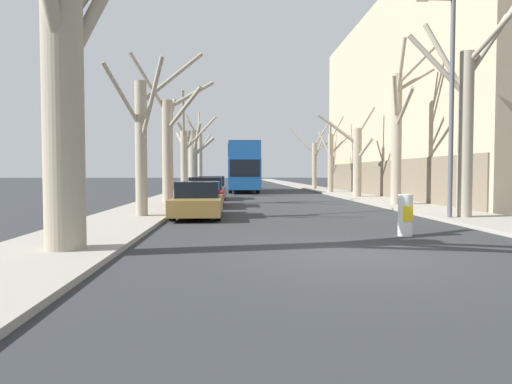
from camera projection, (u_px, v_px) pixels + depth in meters
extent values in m
plane|color=#2B2D30|center=(352.00, 255.00, 9.37)|extent=(300.00, 300.00, 0.00)
cube|color=gray|center=(202.00, 185.00, 58.91)|extent=(2.90, 120.00, 0.12)
cube|color=gray|center=(298.00, 185.00, 59.58)|extent=(2.90, 120.00, 0.12)
cube|color=tan|center=(443.00, 101.00, 32.77)|extent=(10.00, 30.11, 13.70)
cube|color=#6B5E4C|center=(373.00, 179.00, 32.74)|extent=(0.12, 29.51, 2.50)
cylinder|color=gray|center=(63.00, 103.00, 9.30)|extent=(0.82, 0.82, 6.24)
cylinder|color=gray|center=(92.00, 16.00, 9.82)|extent=(1.25, 1.54, 2.78)
cylinder|color=gray|center=(141.00, 150.00, 16.67)|extent=(0.43, 0.43, 5.03)
cylinder|color=gray|center=(123.00, 96.00, 16.03)|extent=(1.24, 1.27, 2.18)
cylinder|color=gray|center=(151.00, 101.00, 16.09)|extent=(1.15, 1.27, 2.96)
cylinder|color=gray|center=(173.00, 77.00, 17.56)|extent=(2.26, 2.08, 2.40)
cylinder|color=gray|center=(168.00, 153.00, 24.41)|extent=(0.58, 0.58, 5.56)
cylinder|color=gray|center=(149.00, 84.00, 23.99)|extent=(2.04, 0.68, 3.20)
cylinder|color=gray|center=(183.00, 109.00, 23.45)|extent=(2.13, 2.09, 2.09)
cylinder|color=gray|center=(171.00, 113.00, 24.87)|extent=(0.49, 1.30, 1.77)
cylinder|color=gray|center=(191.00, 95.00, 24.98)|extent=(2.57, 1.50, 1.81)
cylinder|color=gray|center=(184.00, 164.00, 32.14)|extent=(0.49, 0.49, 4.64)
cylinder|color=gray|center=(200.00, 134.00, 32.82)|extent=(2.39, 1.65, 2.72)
cylinder|color=gray|center=(181.00, 140.00, 32.71)|extent=(0.81, 1.49, 1.26)
cylinder|color=gray|center=(183.00, 115.00, 30.96)|extent=(0.35, 2.25, 3.24)
cylinder|color=gray|center=(193.00, 161.00, 40.08)|extent=(0.78, 0.78, 5.41)
cylinder|color=gray|center=(203.00, 147.00, 39.97)|extent=(2.03, 0.51, 1.81)
cylinder|color=gray|center=(185.00, 136.00, 39.75)|extent=(1.57, 0.75, 2.35)
cylinder|color=gray|center=(197.00, 139.00, 39.38)|extent=(1.09, 1.63, 2.82)
cylinder|color=gray|center=(200.00, 162.00, 46.86)|extent=(0.47, 0.47, 5.70)
cylinder|color=gray|center=(205.00, 143.00, 46.70)|extent=(1.20, 0.41, 1.72)
cylinder|color=gray|center=(199.00, 127.00, 47.50)|extent=(0.41, 1.77, 3.42)
cylinder|color=gray|center=(200.00, 143.00, 47.49)|extent=(0.34, 1.57, 1.39)
cylinder|color=gray|center=(194.00, 130.00, 46.61)|extent=(1.37, 0.35, 1.99)
cylinder|color=gray|center=(193.00, 128.00, 46.82)|extent=(1.61, 0.47, 2.79)
cylinder|color=gray|center=(465.00, 137.00, 16.20)|extent=(0.52, 0.52, 5.97)
cylinder|color=gray|center=(437.00, 65.00, 16.31)|extent=(2.06, 0.74, 2.35)
cylinder|color=gray|center=(491.00, 42.00, 15.93)|extent=(1.72, 0.57, 2.59)
cylinder|color=gray|center=(445.00, 60.00, 16.41)|extent=(1.45, 0.96, 2.84)
cylinder|color=gray|center=(491.00, 37.00, 15.33)|extent=(1.04, 1.72, 1.60)
cylinder|color=gray|center=(487.00, 47.00, 16.03)|extent=(1.52, 0.36, 2.25)
cylinder|color=gray|center=(396.00, 140.00, 22.86)|extent=(0.51, 0.51, 6.64)
cylinder|color=gray|center=(401.00, 69.00, 22.03)|extent=(0.34, 1.54, 2.72)
cylinder|color=gray|center=(415.00, 80.00, 22.59)|extent=(1.81, 0.58, 1.18)
cylinder|color=gray|center=(404.00, 108.00, 21.66)|extent=(0.30, 2.40, 1.67)
cylinder|color=gray|center=(416.00, 66.00, 22.13)|extent=(1.57, 1.45, 1.71)
cylinder|color=gray|center=(396.00, 98.00, 22.02)|extent=(0.90, 1.68, 2.01)
cylinder|color=gray|center=(357.00, 163.00, 30.26)|extent=(0.57, 0.57, 4.65)
cylinder|color=gray|center=(359.00, 134.00, 30.91)|extent=(0.77, 1.63, 1.33)
cylinder|color=gray|center=(338.00, 129.00, 30.22)|extent=(2.70, 0.44, 2.11)
cylinder|color=gray|center=(366.00, 121.00, 30.21)|extent=(1.30, 0.29, 1.92)
cylinder|color=gray|center=(365.00, 149.00, 29.59)|extent=(0.82, 1.51, 1.41)
cylinder|color=gray|center=(331.00, 164.00, 37.72)|extent=(0.47, 0.47, 4.91)
cylinder|color=gray|center=(340.00, 145.00, 37.81)|extent=(1.73, 0.39, 1.74)
cylinder|color=gray|center=(325.00, 144.00, 38.00)|extent=(1.10, 0.97, 2.19)
cylinder|color=gray|center=(337.00, 128.00, 38.14)|extent=(1.43, 1.23, 2.21)
cylinder|color=gray|center=(331.00, 142.00, 36.98)|extent=(0.51, 1.51, 2.79)
cylinder|color=gray|center=(314.00, 166.00, 45.03)|extent=(0.47, 0.47, 4.65)
cylinder|color=gray|center=(302.00, 141.00, 45.23)|extent=(2.54, 0.93, 2.74)
cylinder|color=gray|center=(321.00, 135.00, 44.36)|extent=(1.28, 1.37, 2.14)
cylinder|color=gray|center=(324.00, 146.00, 44.81)|extent=(1.86, 0.55, 1.30)
cylinder|color=gray|center=(319.00, 148.00, 44.54)|extent=(0.92, 1.09, 2.34)
cylinder|color=gray|center=(316.00, 154.00, 44.20)|extent=(0.19, 1.66, 1.05)
cube|color=#19519E|center=(243.00, 174.00, 40.89)|extent=(2.59, 11.04, 2.47)
cube|color=#19519E|center=(243.00, 153.00, 40.81)|extent=(2.54, 10.82, 1.30)
cube|color=navy|center=(243.00, 145.00, 40.78)|extent=(2.54, 10.82, 0.12)
cube|color=black|center=(243.00, 169.00, 40.87)|extent=(2.62, 9.72, 1.29)
cube|color=black|center=(243.00, 152.00, 40.80)|extent=(2.62, 9.72, 0.99)
cube|color=black|center=(245.00, 168.00, 35.38)|extent=(2.33, 0.06, 1.35)
cylinder|color=black|center=(230.00, 187.00, 37.57)|extent=(0.30, 0.97, 0.97)
cylinder|color=black|center=(258.00, 187.00, 37.69)|extent=(0.30, 0.97, 0.97)
cylinder|color=black|center=(231.00, 185.00, 43.96)|extent=(0.30, 0.97, 0.97)
cylinder|color=black|center=(254.00, 185.00, 44.08)|extent=(0.30, 0.97, 0.97)
cube|color=olive|center=(198.00, 205.00, 17.33)|extent=(1.80, 4.47, 0.59)
cube|color=black|center=(198.00, 189.00, 17.57)|extent=(1.59, 2.32, 0.59)
cylinder|color=black|center=(173.00, 213.00, 15.95)|extent=(0.20, 0.61, 0.61)
cylinder|color=black|center=(218.00, 212.00, 16.04)|extent=(0.20, 0.61, 0.61)
cylinder|color=black|center=(181.00, 207.00, 18.63)|extent=(0.20, 0.61, 0.61)
cylinder|color=black|center=(220.00, 207.00, 18.71)|extent=(0.20, 0.61, 0.61)
cube|color=maroon|center=(206.00, 197.00, 22.74)|extent=(1.76, 4.33, 0.66)
cube|color=black|center=(206.00, 183.00, 22.98)|extent=(1.55, 2.25, 0.64)
cylinder|color=black|center=(188.00, 202.00, 21.41)|extent=(0.20, 0.65, 0.65)
cylinder|color=black|center=(221.00, 202.00, 21.50)|extent=(0.20, 0.65, 0.65)
cylinder|color=black|center=(193.00, 199.00, 24.01)|extent=(0.20, 0.65, 0.65)
cylinder|color=black|center=(222.00, 199.00, 24.09)|extent=(0.20, 0.65, 0.65)
cube|color=#4C5156|center=(212.00, 191.00, 29.13)|extent=(1.82, 4.41, 0.67)
cube|color=black|center=(212.00, 181.00, 29.37)|extent=(1.60, 2.30, 0.63)
cylinder|color=black|center=(198.00, 195.00, 27.77)|extent=(0.20, 0.64, 0.64)
cylinder|color=black|center=(224.00, 195.00, 27.86)|extent=(0.20, 0.64, 0.64)
cylinder|color=black|center=(201.00, 193.00, 30.42)|extent=(0.20, 0.64, 0.64)
cylinder|color=black|center=(224.00, 193.00, 30.50)|extent=(0.20, 0.64, 0.64)
cylinder|color=#4C4F54|center=(451.00, 109.00, 15.98)|extent=(0.16, 0.16, 7.88)
cylinder|color=white|center=(405.00, 215.00, 12.22)|extent=(0.38, 0.38, 1.12)
cube|color=yellow|center=(408.00, 214.00, 12.02)|extent=(0.27, 0.01, 0.40)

